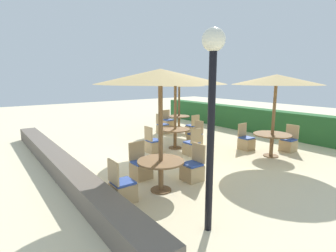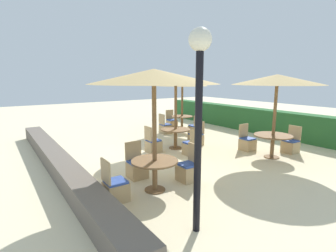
% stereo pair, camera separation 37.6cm
% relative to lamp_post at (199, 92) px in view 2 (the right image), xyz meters
% --- Properties ---
extents(ground_plane, '(40.00, 40.00, 0.00)m').
position_rel_lamp_post_xyz_m(ground_plane, '(-4.37, 1.78, -2.35)').
color(ground_plane, beige).
extents(hedge_row, '(13.00, 0.70, 1.13)m').
position_rel_lamp_post_xyz_m(hedge_row, '(-4.37, 7.76, -1.79)').
color(hedge_row, '#28602D').
rests_on(hedge_row, ground_plane).
extents(stone_border, '(10.00, 0.56, 0.47)m').
position_rel_lamp_post_xyz_m(stone_border, '(-4.37, -1.31, -2.12)').
color(stone_border, '#6B6056').
rests_on(stone_border, ground_plane).
extents(lamp_post, '(0.36, 0.36, 3.32)m').
position_rel_lamp_post_xyz_m(lamp_post, '(0.00, 0.00, 0.00)').
color(lamp_post, black).
rests_on(lamp_post, ground_plane).
extents(parasol_back_right, '(2.79, 2.79, 2.68)m').
position_rel_lamp_post_xyz_m(parasol_back_right, '(-1.80, 4.75, 0.15)').
color(parasol_back_right, brown).
rests_on(parasol_back_right, ground_plane).
extents(round_table_back_right, '(1.20, 1.20, 0.76)m').
position_rel_lamp_post_xyz_m(round_table_back_right, '(-1.80, 4.75, -1.73)').
color(round_table_back_right, brown).
rests_on(round_table_back_right, ground_plane).
extents(patio_chair_back_right_west, '(0.46, 0.46, 0.93)m').
position_rel_lamp_post_xyz_m(patio_chair_back_right_west, '(-2.86, 4.80, -2.09)').
color(patio_chair_back_right_west, tan).
rests_on(patio_chair_back_right_west, ground_plane).
extents(patio_chair_back_right_north, '(0.46, 0.46, 0.93)m').
position_rel_lamp_post_xyz_m(patio_chair_back_right_north, '(-1.79, 5.79, -2.09)').
color(patio_chair_back_right_north, tan).
rests_on(patio_chair_back_right_north, ground_plane).
extents(parasol_front_right, '(2.83, 2.83, 2.76)m').
position_rel_lamp_post_xyz_m(parasol_front_right, '(-1.78, 0.25, 0.24)').
color(parasol_front_right, brown).
rests_on(parasol_front_right, ground_plane).
extents(round_table_front_right, '(1.07, 1.07, 0.73)m').
position_rel_lamp_post_xyz_m(round_table_front_right, '(-1.78, 0.25, -1.78)').
color(round_table_front_right, brown).
rests_on(round_table_front_right, ground_plane).
extents(patio_chair_front_right_north, '(0.46, 0.46, 0.93)m').
position_rel_lamp_post_xyz_m(patio_chair_front_right_north, '(-1.81, 1.26, -2.09)').
color(patio_chair_front_right_north, tan).
rests_on(patio_chair_front_right_north, ground_plane).
extents(patio_chair_front_right_south, '(0.46, 0.46, 0.93)m').
position_rel_lamp_post_xyz_m(patio_chair_front_right_south, '(-1.81, -0.71, -2.09)').
color(patio_chair_front_right_south, tan).
rests_on(patio_chair_front_right_south, ground_plane).
extents(patio_chair_front_right_west, '(0.46, 0.46, 0.93)m').
position_rel_lamp_post_xyz_m(patio_chair_front_right_west, '(-2.74, 0.29, -2.09)').
color(patio_chair_front_right_west, tan).
rests_on(patio_chair_front_right_west, ground_plane).
extents(parasol_back_left, '(2.42, 2.42, 2.51)m').
position_rel_lamp_post_xyz_m(parasol_back_left, '(-6.89, 4.91, -0.02)').
color(parasol_back_left, brown).
rests_on(parasol_back_left, ground_plane).
extents(round_table_back_left, '(1.02, 1.02, 0.75)m').
position_rel_lamp_post_xyz_m(round_table_back_left, '(-6.89, 4.91, -1.77)').
color(round_table_back_left, brown).
rests_on(round_table_back_left, ground_plane).
extents(patio_chair_back_left_west, '(0.46, 0.46, 0.93)m').
position_rel_lamp_post_xyz_m(patio_chair_back_left_west, '(-7.82, 4.95, -2.09)').
color(patio_chair_back_left_west, tan).
rests_on(patio_chair_back_left_west, ground_plane).
extents(patio_chair_back_left_east, '(0.46, 0.46, 0.93)m').
position_rel_lamp_post_xyz_m(patio_chair_back_left_east, '(-5.87, 4.88, -2.09)').
color(patio_chair_back_left_east, tan).
rests_on(patio_chair_back_left_east, ground_plane).
extents(patio_chair_back_left_south, '(0.46, 0.46, 0.93)m').
position_rel_lamp_post_xyz_m(patio_chair_back_left_south, '(-6.89, 3.93, -2.09)').
color(patio_chair_back_left_south, tan).
rests_on(patio_chair_back_left_south, ground_plane).
extents(parasol_center, '(2.68, 2.68, 2.67)m').
position_rel_lamp_post_xyz_m(parasol_center, '(-4.50, 2.80, 0.15)').
color(parasol_center, brown).
rests_on(parasol_center, ground_plane).
extents(round_table_center, '(1.07, 1.07, 0.73)m').
position_rel_lamp_post_xyz_m(round_table_center, '(-4.50, 2.80, -1.78)').
color(round_table_center, brown).
rests_on(round_table_center, ground_plane).
extents(patio_chair_center_south, '(0.46, 0.46, 0.93)m').
position_rel_lamp_post_xyz_m(patio_chair_center_south, '(-4.52, 1.85, -2.09)').
color(patio_chair_center_south, tan).
rests_on(patio_chair_center_south, ground_plane).
extents(patio_chair_center_north, '(0.46, 0.46, 0.93)m').
position_rel_lamp_post_xyz_m(patio_chair_center_north, '(-4.45, 3.76, -2.09)').
color(patio_chair_center_north, tan).
rests_on(patio_chair_center_north, ground_plane).
extents(patio_chair_center_east, '(0.46, 0.46, 0.93)m').
position_rel_lamp_post_xyz_m(patio_chair_center_east, '(-3.50, 2.75, -2.09)').
color(patio_chair_center_east, tan).
rests_on(patio_chair_center_east, ground_plane).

